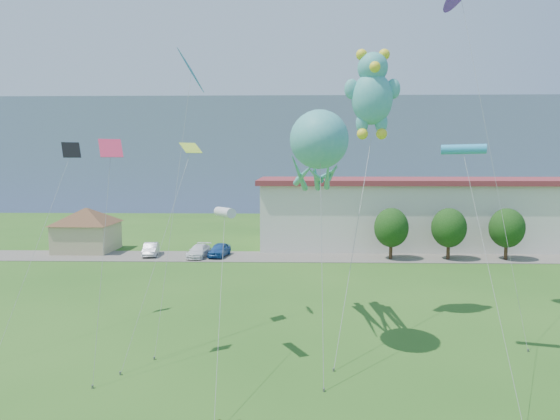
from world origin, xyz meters
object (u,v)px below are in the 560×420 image
object	(u,v)px
parked_car_blue	(219,250)
warehouse	(505,212)
teddy_bear_kite	(372,92)
octopus_kite	(318,153)
pavilion	(87,225)
parked_car_white	(199,251)
parked_car_silver	(151,249)

from	to	relation	value
parked_car_blue	warehouse	bearing A→B (deg)	24.05
parked_car_blue	teddy_bear_kite	bearing A→B (deg)	-48.54
octopus_kite	teddy_bear_kite	xyz separation A→B (m)	(3.65, 4.72, 3.94)
pavilion	octopus_kite	distance (m)	38.68
warehouse	parked_car_blue	distance (m)	35.61
pavilion	teddy_bear_kite	xyz separation A→B (m)	(28.71, -23.70, 11.70)
pavilion	teddy_bear_kite	distance (m)	39.02
pavilion	parked_car_white	xyz separation A→B (m)	(13.55, -3.46, -2.32)
octopus_kite	teddy_bear_kite	bearing A→B (deg)	52.29
parked_car_white	warehouse	bearing A→B (deg)	20.85
parked_car_silver	parked_car_blue	xyz separation A→B (m)	(7.60, -0.32, 0.03)
pavilion	warehouse	bearing A→B (deg)	6.84
pavilion	parked_car_blue	size ratio (longest dim) A/B	2.21
pavilion	parked_car_white	bearing A→B (deg)	-14.32
pavilion	parked_car_silver	bearing A→B (deg)	-18.34
parked_car_white	parked_car_blue	world-z (taller)	parked_car_blue
parked_car_silver	pavilion	bearing A→B (deg)	153.27
pavilion	parked_car_blue	xyz separation A→B (m)	(15.72, -3.01, -2.25)
warehouse	parked_car_blue	world-z (taller)	warehouse
warehouse	octopus_kite	bearing A→B (deg)	-125.93
pavilion	parked_car_blue	world-z (taller)	pavilion
octopus_kite	teddy_bear_kite	size ratio (longest dim) A/B	0.75
warehouse	parked_car_blue	bearing A→B (deg)	-165.27
parked_car_silver	teddy_bear_kite	size ratio (longest dim) A/B	0.24
pavilion	warehouse	world-z (taller)	warehouse
warehouse	parked_car_silver	bearing A→B (deg)	-168.28
parked_car_white	teddy_bear_kite	world-z (taller)	teddy_bear_kite
warehouse	parked_car_silver	size ratio (longest dim) A/B	14.79
pavilion	warehouse	size ratio (longest dim) A/B	0.15
pavilion	parked_car_silver	xyz separation A→B (m)	(8.12, -2.69, -2.28)
warehouse	teddy_bear_kite	distance (m)	38.05
parked_car_blue	parked_car_white	bearing A→B (deg)	-159.10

